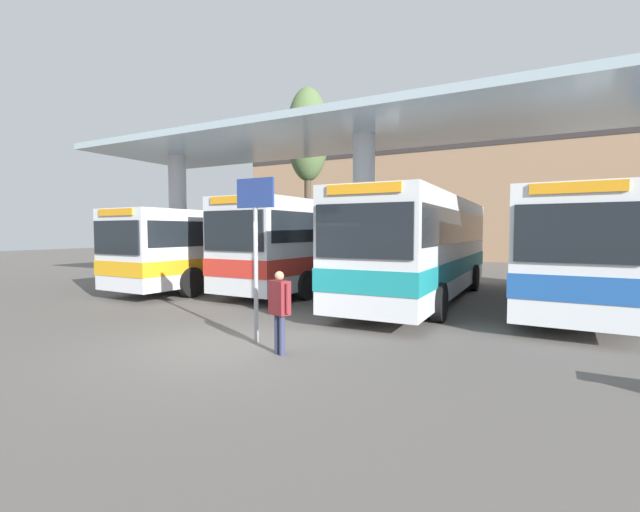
{
  "coord_description": "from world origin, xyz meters",
  "views": [
    {
      "loc": [
        5.73,
        -6.74,
        2.3
      ],
      "look_at": [
        0.0,
        3.91,
        1.6
      ],
      "focal_mm": 24.0,
      "sensor_mm": 36.0,
      "label": 1
    }
  ],
  "objects_px": {
    "transit_bus_left_bay": "(227,245)",
    "transit_bus_right_bay": "(424,244)",
    "info_sign_platform": "(255,227)",
    "poplar_tree_behind_left": "(308,137)",
    "transit_bus_center_bay": "(324,241)",
    "pedestrian_waiting": "(280,304)",
    "transit_bus_far_right_bay": "(571,246)"
  },
  "relations": [
    {
      "from": "transit_bus_center_bay",
      "to": "info_sign_platform",
      "type": "bearing_deg",
      "value": 110.22
    },
    {
      "from": "transit_bus_right_bay",
      "to": "info_sign_platform",
      "type": "xyz_separation_m",
      "value": [
        -1.58,
        -7.21,
        0.51
      ]
    },
    {
      "from": "transit_bus_right_bay",
      "to": "pedestrian_waiting",
      "type": "distance_m",
      "value": 7.82
    },
    {
      "from": "poplar_tree_behind_left",
      "to": "pedestrian_waiting",
      "type": "bearing_deg",
      "value": -61.61
    },
    {
      "from": "transit_bus_center_bay",
      "to": "info_sign_platform",
      "type": "height_order",
      "value": "transit_bus_center_bay"
    },
    {
      "from": "transit_bus_left_bay",
      "to": "transit_bus_right_bay",
      "type": "distance_m",
      "value": 8.36
    },
    {
      "from": "transit_bus_right_bay",
      "to": "pedestrian_waiting",
      "type": "bearing_deg",
      "value": 84.11
    },
    {
      "from": "transit_bus_right_bay",
      "to": "info_sign_platform",
      "type": "bearing_deg",
      "value": 76.57
    },
    {
      "from": "info_sign_platform",
      "to": "pedestrian_waiting",
      "type": "xyz_separation_m",
      "value": [
        0.93,
        -0.52,
        -1.43
      ]
    },
    {
      "from": "transit_bus_left_bay",
      "to": "info_sign_platform",
      "type": "height_order",
      "value": "info_sign_platform"
    },
    {
      "from": "info_sign_platform",
      "to": "transit_bus_far_right_bay",
      "type": "bearing_deg",
      "value": 53.49
    },
    {
      "from": "info_sign_platform",
      "to": "pedestrian_waiting",
      "type": "distance_m",
      "value": 1.79
    },
    {
      "from": "info_sign_platform",
      "to": "transit_bus_left_bay",
      "type": "bearing_deg",
      "value": 133.89
    },
    {
      "from": "info_sign_platform",
      "to": "poplar_tree_behind_left",
      "type": "xyz_separation_m",
      "value": [
        -8.4,
        16.75,
        5.89
      ]
    },
    {
      "from": "transit_bus_right_bay",
      "to": "poplar_tree_behind_left",
      "type": "distance_m",
      "value": 15.22
    },
    {
      "from": "transit_bus_center_bay",
      "to": "poplar_tree_behind_left",
      "type": "distance_m",
      "value": 11.62
    },
    {
      "from": "transit_bus_far_right_bay",
      "to": "info_sign_platform",
      "type": "bearing_deg",
      "value": 55.0
    },
    {
      "from": "transit_bus_left_bay",
      "to": "poplar_tree_behind_left",
      "type": "distance_m",
      "value": 11.83
    },
    {
      "from": "transit_bus_left_bay",
      "to": "transit_bus_far_right_bay",
      "type": "height_order",
      "value": "transit_bus_far_right_bay"
    },
    {
      "from": "transit_bus_center_bay",
      "to": "transit_bus_far_right_bay",
      "type": "distance_m",
      "value": 8.92
    },
    {
      "from": "info_sign_platform",
      "to": "transit_bus_center_bay",
      "type": "bearing_deg",
      "value": 108.97
    },
    {
      "from": "transit_bus_center_bay",
      "to": "transit_bus_right_bay",
      "type": "xyz_separation_m",
      "value": [
        4.57,
        -1.49,
        -0.01
      ]
    },
    {
      "from": "transit_bus_left_bay",
      "to": "transit_bus_right_bay",
      "type": "bearing_deg",
      "value": -177.35
    },
    {
      "from": "transit_bus_left_bay",
      "to": "transit_bus_right_bay",
      "type": "xyz_separation_m",
      "value": [
        8.35,
        0.17,
        0.16
      ]
    },
    {
      "from": "transit_bus_center_bay",
      "to": "transit_bus_right_bay",
      "type": "height_order",
      "value": "transit_bus_center_bay"
    },
    {
      "from": "transit_bus_left_bay",
      "to": "transit_bus_center_bay",
      "type": "relative_size",
      "value": 0.92
    },
    {
      "from": "transit_bus_far_right_bay",
      "to": "pedestrian_waiting",
      "type": "xyz_separation_m",
      "value": [
        -4.97,
        -8.48,
        -0.88
      ]
    },
    {
      "from": "pedestrian_waiting",
      "to": "poplar_tree_behind_left",
      "type": "xyz_separation_m",
      "value": [
        -9.33,
        17.27,
        7.32
      ]
    },
    {
      "from": "transit_bus_far_right_bay",
      "to": "pedestrian_waiting",
      "type": "relative_size",
      "value": 6.76
    },
    {
      "from": "transit_bus_left_bay",
      "to": "transit_bus_right_bay",
      "type": "height_order",
      "value": "transit_bus_right_bay"
    },
    {
      "from": "transit_bus_left_bay",
      "to": "info_sign_platform",
      "type": "xyz_separation_m",
      "value": [
        6.77,
        -7.04,
        0.67
      ]
    },
    {
      "from": "transit_bus_left_bay",
      "to": "transit_bus_far_right_bay",
      "type": "distance_m",
      "value": 12.7
    }
  ]
}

